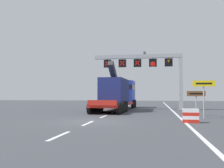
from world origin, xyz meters
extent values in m
plane|color=#424449|center=(0.00, 0.00, 0.00)|extent=(112.00, 112.00, 0.00)
cube|color=silver|center=(0.08, -6.00, 0.01)|extent=(0.20, 2.60, 0.01)
cube|color=silver|center=(0.08, -1.07, 0.01)|extent=(0.20, 2.60, 0.01)
cube|color=silver|center=(0.08, 3.86, 0.01)|extent=(0.20, 2.60, 0.01)
cube|color=silver|center=(0.08, 8.79, 0.01)|extent=(0.20, 2.60, 0.01)
cube|color=silver|center=(0.08, 13.72, 0.01)|extent=(0.20, 2.60, 0.01)
cube|color=silver|center=(0.08, 18.65, 0.01)|extent=(0.20, 2.60, 0.01)
cube|color=silver|center=(0.08, 23.58, 0.01)|extent=(0.20, 2.60, 0.01)
cube|color=silver|center=(0.08, 28.50, 0.01)|extent=(0.20, 2.60, 0.01)
cube|color=silver|center=(6.20, 12.00, 0.01)|extent=(0.20, 63.00, 0.01)
cube|color=#9EA0A5|center=(7.23, 13.21, 3.28)|extent=(0.40, 0.40, 6.56)
cube|color=slate|center=(7.23, 13.21, 0.04)|extent=(0.90, 0.90, 0.08)
cube|color=#9EA0A5|center=(2.27, 13.21, 6.31)|extent=(10.32, 0.44, 0.44)
cube|color=#4C4C51|center=(3.11, 13.21, 6.71)|extent=(0.28, 0.40, 0.28)
cube|color=black|center=(5.87, 13.21, 5.53)|extent=(0.89, 0.24, 0.92)
cube|color=#9EA0A5|center=(5.87, 13.21, 6.04)|extent=(0.08, 0.08, 0.16)
cone|color=orange|center=(5.87, 13.08, 5.62)|extent=(0.32, 0.32, 0.32)
cube|color=black|center=(4.07, 13.21, 5.53)|extent=(0.89, 0.24, 0.92)
cube|color=#9EA0A5|center=(4.07, 13.21, 6.04)|extent=(0.08, 0.08, 0.16)
cone|color=red|center=(4.07, 13.08, 5.37)|extent=(0.57, 0.02, 0.57)
cube|color=black|center=(2.27, 13.21, 5.53)|extent=(0.89, 0.24, 0.92)
cube|color=#9EA0A5|center=(2.27, 13.21, 6.04)|extent=(0.08, 0.08, 0.16)
cube|color=red|center=(2.27, 13.08, 5.53)|extent=(0.55, 0.02, 0.55)
cube|color=red|center=(2.27, 13.08, 5.53)|extent=(0.55, 0.02, 0.55)
cube|color=black|center=(0.47, 13.21, 5.53)|extent=(0.89, 0.24, 0.92)
cube|color=#9EA0A5|center=(0.47, 13.21, 6.04)|extent=(0.08, 0.08, 0.16)
cube|color=red|center=(0.47, 13.08, 5.53)|extent=(0.55, 0.02, 0.55)
cube|color=red|center=(0.47, 13.08, 5.53)|extent=(0.55, 0.02, 0.55)
cube|color=black|center=(-1.33, 13.21, 5.53)|extent=(0.89, 0.24, 0.92)
cube|color=#9EA0A5|center=(-1.33, 13.21, 6.04)|extent=(0.08, 0.08, 0.16)
cube|color=red|center=(-1.33, 13.08, 5.53)|extent=(0.55, 0.02, 0.55)
cube|color=red|center=(-1.33, 13.08, 5.53)|extent=(0.55, 0.02, 0.55)
cube|color=red|center=(-0.12, 10.49, 0.73)|extent=(3.23, 10.51, 0.24)
cube|color=red|center=(-0.34, 5.22, 1.10)|extent=(2.66, 0.19, 0.44)
cylinder|color=black|center=(-1.66, 6.05, 0.55)|extent=(0.37, 1.11, 1.10)
cylinder|color=black|center=(1.04, 5.94, 0.55)|extent=(0.37, 1.11, 1.10)
cylinder|color=black|center=(-1.61, 7.10, 0.55)|extent=(0.37, 1.11, 1.10)
cylinder|color=black|center=(1.08, 6.99, 0.55)|extent=(0.37, 1.11, 1.10)
cylinder|color=black|center=(-1.57, 8.15, 0.55)|extent=(0.37, 1.11, 1.10)
cylinder|color=black|center=(1.13, 8.04, 0.55)|extent=(0.37, 1.11, 1.10)
cylinder|color=black|center=(-1.53, 9.20, 0.55)|extent=(0.37, 1.11, 1.10)
cylinder|color=black|center=(1.17, 9.09, 0.55)|extent=(0.37, 1.11, 1.10)
cylinder|color=black|center=(-1.48, 10.25, 0.55)|extent=(0.37, 1.11, 1.10)
cylinder|color=black|center=(1.21, 10.14, 0.55)|extent=(0.37, 1.11, 1.10)
cube|color=#1E38AD|center=(0.18, 17.59, 2.10)|extent=(2.71, 3.30, 3.10)
cube|color=black|center=(0.18, 17.59, 2.80)|extent=(2.74, 3.33, 0.60)
cylinder|color=black|center=(-1.07, 18.52, 0.55)|extent=(0.39, 1.11, 1.10)
cylinder|color=black|center=(1.50, 18.41, 0.55)|extent=(0.39, 1.11, 1.10)
cylinder|color=black|center=(-1.16, 16.52, 0.55)|extent=(0.39, 1.11, 1.10)
cylinder|color=black|center=(1.42, 16.41, 0.55)|extent=(0.39, 1.11, 1.10)
cube|color=navy|center=(-0.10, 10.89, 2.20)|extent=(2.62, 5.81, 2.70)
cube|color=#2D2D33|center=(-0.14, 10.04, 4.15)|extent=(0.68, 2.96, 2.29)
cube|color=red|center=(-1.32, 5.22, 0.80)|extent=(0.20, 0.07, 0.12)
cube|color=red|center=(0.64, 5.14, 0.80)|extent=(0.20, 0.07, 0.12)
cylinder|color=#9EA0A5|center=(7.93, 3.42, 1.44)|extent=(0.10, 0.10, 2.89)
cube|color=yellow|center=(7.93, 3.36, 2.66)|extent=(1.64, 0.06, 0.46)
cube|color=black|center=(7.93, 3.33, 2.66)|extent=(1.18, 0.01, 0.12)
cylinder|color=#9EA0A5|center=(7.67, 5.40, 1.06)|extent=(0.10, 0.10, 2.11)
cube|color=brown|center=(7.67, 5.34, 1.90)|extent=(1.51, 0.06, 0.43)
cube|color=black|center=(7.67, 5.30, 1.90)|extent=(1.09, 0.01, 0.12)
cube|color=red|center=(6.53, 0.35, 0.11)|extent=(1.02, 0.55, 0.23)
cube|color=white|center=(6.53, 0.35, 0.34)|extent=(1.02, 0.55, 0.22)
cube|color=red|center=(6.53, 0.35, 0.56)|extent=(1.02, 0.55, 0.23)
cube|color=white|center=(6.53, 0.35, 0.79)|extent=(1.02, 0.55, 0.23)
camera|label=1|loc=(4.25, -16.71, 1.84)|focal=40.66mm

